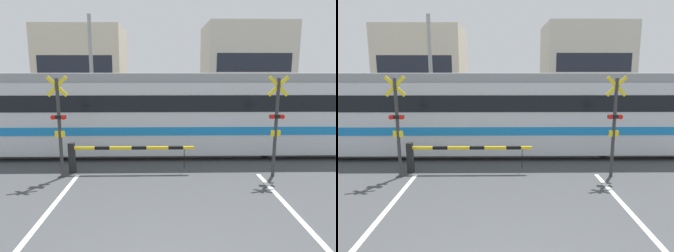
% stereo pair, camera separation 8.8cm
% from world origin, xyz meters
% --- Properties ---
extents(rail_track_near, '(50.00, 0.10, 0.08)m').
position_xyz_m(rail_track_near, '(0.00, 8.44, 0.04)').
color(rail_track_near, gray).
rests_on(rail_track_near, ground_plane).
extents(rail_track_far, '(50.00, 0.10, 0.08)m').
position_xyz_m(rail_track_far, '(0.00, 9.88, 0.04)').
color(rail_track_far, gray).
rests_on(rail_track_far, ground_plane).
extents(commuter_train, '(19.54, 2.69, 3.44)m').
position_xyz_m(commuter_train, '(-2.02, 9.16, 1.84)').
color(commuter_train, silver).
rests_on(commuter_train, ground_plane).
extents(crossing_barrier_near, '(4.37, 0.20, 1.07)m').
position_xyz_m(crossing_barrier_near, '(-2.15, 6.62, 0.73)').
color(crossing_barrier_near, black).
rests_on(crossing_barrier_near, ground_plane).
extents(crossing_barrier_far, '(4.37, 0.20, 1.07)m').
position_xyz_m(crossing_barrier_far, '(2.15, 11.75, 0.73)').
color(crossing_barrier_far, black).
rests_on(crossing_barrier_far, ground_plane).
extents(crossing_signal_left, '(0.68, 0.15, 3.39)m').
position_xyz_m(crossing_signal_left, '(-3.57, 6.16, 1.87)').
color(crossing_signal_left, '#333333').
rests_on(crossing_signal_left, ground_plane).
extents(crossing_signal_right, '(0.68, 0.15, 3.39)m').
position_xyz_m(crossing_signal_right, '(3.57, 6.16, 1.87)').
color(crossing_signal_right, '#333333').
rests_on(crossing_signal_right, ground_plane).
extents(pedestrian, '(0.38, 0.22, 1.66)m').
position_xyz_m(pedestrian, '(-0.55, 14.94, 0.95)').
color(pedestrian, '#23232D').
rests_on(pedestrian, ground_plane).
extents(building_left_of_street, '(7.32, 6.14, 7.36)m').
position_xyz_m(building_left_of_street, '(-7.38, 24.68, 3.68)').
color(building_left_of_street, beige).
rests_on(building_left_of_street, ground_plane).
extents(building_right_of_street, '(7.44, 6.14, 7.65)m').
position_xyz_m(building_right_of_street, '(7.44, 24.68, 3.83)').
color(building_right_of_street, beige).
rests_on(building_right_of_street, ground_plane).
extents(utility_pole_streetside, '(0.22, 0.22, 6.69)m').
position_xyz_m(utility_pole_streetside, '(-4.32, 14.25, 3.34)').
color(utility_pole_streetside, gray).
rests_on(utility_pole_streetside, ground_plane).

